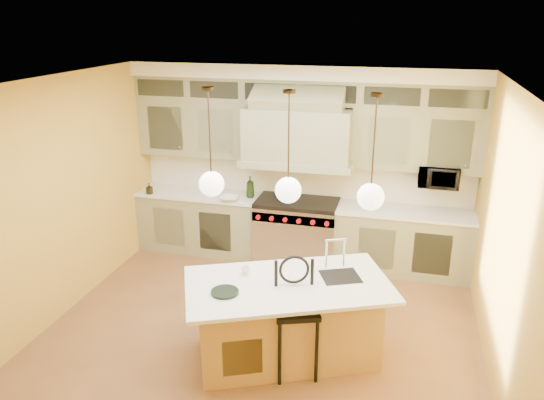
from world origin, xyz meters
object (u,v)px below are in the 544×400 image
(range, at_px, (297,230))
(kitchen_island, at_px, (287,318))
(counter_stool, at_px, (296,310))
(microwave, at_px, (438,176))

(range, xyz_separation_m, kitchen_island, (0.41, -2.39, -0.01))
(counter_stool, bearing_deg, range, 81.67)
(kitchen_island, distance_m, microwave, 3.10)
(range, bearing_deg, kitchen_island, -80.38)
(counter_stool, bearing_deg, microwave, 42.49)
(counter_stool, distance_m, microwave, 3.14)
(kitchen_island, bearing_deg, counter_stool, -81.86)
(range, bearing_deg, counter_stool, -78.30)
(kitchen_island, xyz_separation_m, counter_stool, (0.13, -0.21, 0.25))
(range, height_order, kitchen_island, kitchen_island)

